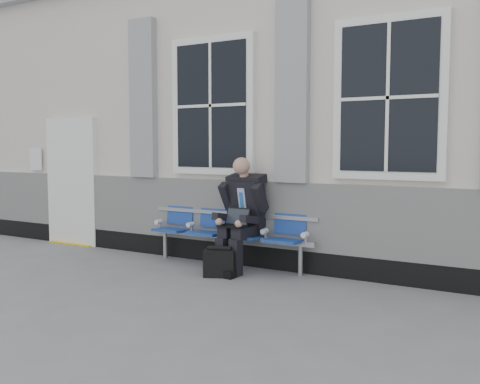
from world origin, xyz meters
The scene contains 5 objects.
ground centered at (0.00, 0.00, 0.00)m, with size 70.00×70.00×0.00m, color slate.
station_building centered at (-0.02, 3.47, 2.22)m, with size 14.40×4.40×4.49m.
bench centered at (-1.80, 1.32, 0.55)m, with size 2.60×0.47×0.91m.
businessman centered at (-1.51, 1.18, 0.81)m, with size 0.65×0.87×1.53m.
briefcase centered at (-1.58, 0.71, 0.19)m, with size 0.43×0.30×0.40m.
Camera 1 is at (2.01, -5.01, 1.68)m, focal length 40.00 mm.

